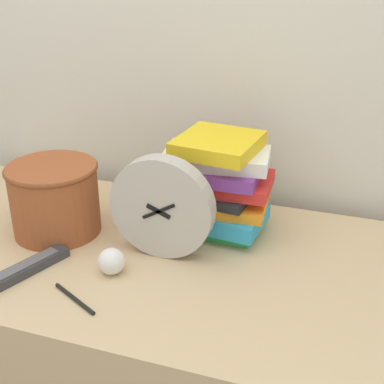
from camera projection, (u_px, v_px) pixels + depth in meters
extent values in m
cube|color=silver|center=(192.00, 2.00, 1.32)|extent=(6.00, 0.04, 2.40)
cube|color=tan|center=(144.00, 369.00, 1.36)|extent=(1.27, 0.64, 0.71)
cylinder|color=#B7B2A8|center=(162.00, 207.00, 1.14)|extent=(0.23, 0.04, 0.23)
cylinder|color=white|center=(160.00, 210.00, 1.13)|extent=(0.20, 0.01, 0.20)
cube|color=black|center=(159.00, 211.00, 1.12)|extent=(0.06, 0.01, 0.03)
cube|color=black|center=(159.00, 211.00, 1.12)|extent=(0.08, 0.01, 0.05)
cylinder|color=black|center=(159.00, 211.00, 1.12)|extent=(0.01, 0.00, 0.01)
cube|color=green|center=(213.00, 222.00, 1.29)|extent=(0.21, 0.15, 0.02)
cube|color=#2D9ED1|center=(219.00, 215.00, 1.26)|extent=(0.22, 0.17, 0.04)
cube|color=orange|center=(215.00, 201.00, 1.26)|extent=(0.25, 0.17, 0.02)
cube|color=#232328|center=(213.00, 191.00, 1.25)|extent=(0.20, 0.16, 0.02)
cube|color=red|center=(228.00, 182.00, 1.24)|extent=(0.20, 0.16, 0.03)
cube|color=#7A3899|center=(215.00, 171.00, 1.22)|extent=(0.21, 0.16, 0.03)
cube|color=white|center=(217.00, 157.00, 1.21)|extent=(0.25, 0.16, 0.03)
cube|color=yellow|center=(218.00, 144.00, 1.20)|extent=(0.19, 0.20, 0.03)
cylinder|color=#994C28|center=(55.00, 199.00, 1.25)|extent=(0.20, 0.20, 0.17)
torus|color=brown|center=(51.00, 168.00, 1.21)|extent=(0.21, 0.21, 0.01)
cube|color=#333338|center=(27.00, 268.00, 1.12)|extent=(0.10, 0.20, 0.02)
cube|color=#59595E|center=(26.00, 264.00, 1.11)|extent=(0.08, 0.15, 0.00)
sphere|color=white|center=(111.00, 261.00, 1.11)|extent=(0.06, 0.06, 0.06)
cylinder|color=black|center=(75.00, 299.00, 1.03)|extent=(0.12, 0.07, 0.01)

